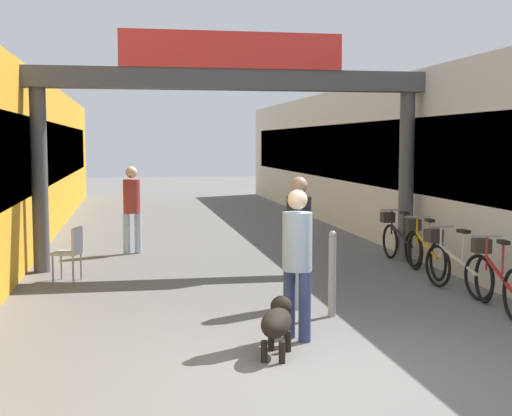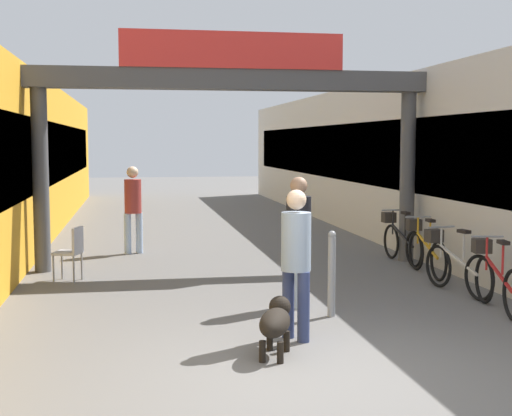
% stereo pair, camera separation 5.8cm
% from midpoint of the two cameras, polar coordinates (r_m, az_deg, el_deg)
% --- Properties ---
extents(ground_plane, '(80.00, 80.00, 0.00)m').
position_cam_midpoint_polar(ground_plane, '(7.10, 5.20, -13.30)').
color(ground_plane, '#605E5B').
extents(storefront_right, '(3.00, 26.00, 3.64)m').
position_cam_midpoint_polar(storefront_right, '(18.80, 11.41, 3.85)').
color(storefront_right, beige).
rests_on(storefront_right, ground_plane).
extents(arcade_sign_gateway, '(7.40, 0.47, 4.19)m').
position_cam_midpoint_polar(arcade_sign_gateway, '(12.89, -2.12, 8.48)').
color(arcade_sign_gateway, '#4C4C4F').
rests_on(arcade_sign_gateway, ground_plane).
extents(pedestrian_with_dog, '(0.47, 0.47, 1.73)m').
position_cam_midpoint_polar(pedestrian_with_dog, '(8.12, 3.11, -3.71)').
color(pedestrian_with_dog, navy).
rests_on(pedestrian_with_dog, ground_plane).
extents(pedestrian_companion, '(0.44, 0.44, 1.79)m').
position_cam_midpoint_polar(pedestrian_companion, '(9.74, 3.27, -1.95)').
color(pedestrian_companion, '#8C9EB2').
rests_on(pedestrian_companion, ground_plane).
extents(pedestrian_carrying_crate, '(0.41, 0.41, 1.77)m').
position_cam_midpoint_polar(pedestrian_carrying_crate, '(14.62, -10.02, 0.35)').
color(pedestrian_carrying_crate, '#A5BFE0').
rests_on(pedestrian_carrying_crate, ground_plane).
extents(dog_on_leash, '(0.54, 0.84, 0.59)m').
position_cam_midpoint_polar(dog_on_leash, '(7.65, 1.51, -9.03)').
color(dog_on_leash, black).
rests_on(dog_on_leash, ground_plane).
extents(bicycle_red_nearest, '(0.46, 1.68, 0.98)m').
position_cam_midpoint_polar(bicycle_red_nearest, '(10.17, 18.45, -5.32)').
color(bicycle_red_nearest, black).
rests_on(bicycle_red_nearest, ground_plane).
extents(bicycle_silver_second, '(0.47, 1.67, 0.98)m').
position_cam_midpoint_polar(bicycle_silver_second, '(11.16, 15.36, -4.31)').
color(bicycle_silver_second, black).
rests_on(bicycle_silver_second, ground_plane).
extents(bicycle_orange_third, '(0.46, 1.69, 0.98)m').
position_cam_midpoint_polar(bicycle_orange_third, '(12.55, 13.16, -3.21)').
color(bicycle_orange_third, black).
rests_on(bicycle_orange_third, ground_plane).
extents(bicycle_black_farthest, '(0.46, 1.69, 0.98)m').
position_cam_midpoint_polar(bicycle_black_farthest, '(13.73, 11.24, -2.45)').
color(bicycle_black_farthest, black).
rests_on(bicycle_black_farthest, ground_plane).
extents(bollard_post_metal, '(0.10, 0.10, 1.12)m').
position_cam_midpoint_polar(bollard_post_metal, '(9.31, 5.94, -5.20)').
color(bollard_post_metal, gray).
rests_on(bollard_post_metal, ground_plane).
extents(cafe_chair_aluminium_nearer, '(0.50, 0.50, 0.89)m').
position_cam_midpoint_polar(cafe_chair_aluminium_nearer, '(11.94, -14.69, -3.17)').
color(cafe_chair_aluminium_nearer, gray).
rests_on(cafe_chair_aluminium_nearer, ground_plane).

